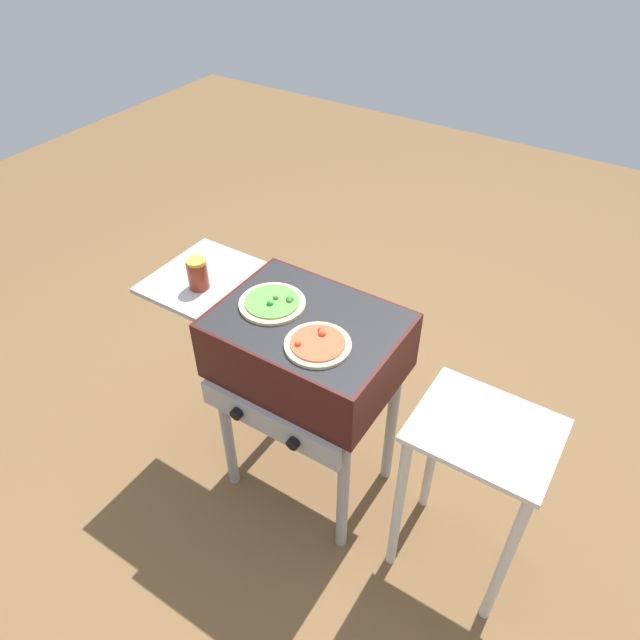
% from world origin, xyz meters
% --- Properties ---
extents(ground_plane, '(8.00, 8.00, 0.00)m').
position_xyz_m(ground_plane, '(0.00, 0.00, 0.00)').
color(ground_plane, brown).
extents(grill, '(0.96, 0.53, 0.90)m').
position_xyz_m(grill, '(-0.01, -0.00, 0.76)').
color(grill, '#38110F').
rests_on(grill, ground_plane).
extents(pizza_veggie, '(0.23, 0.23, 0.03)m').
position_xyz_m(pizza_veggie, '(-0.15, 0.00, 0.91)').
color(pizza_veggie, '#E0C17F').
rests_on(pizza_veggie, grill).
extents(pizza_pepperoni, '(0.22, 0.22, 0.03)m').
position_xyz_m(pizza_pepperoni, '(0.10, -0.09, 0.91)').
color(pizza_pepperoni, beige).
rests_on(pizza_pepperoni, grill).
extents(sauce_jar, '(0.07, 0.07, 0.12)m').
position_xyz_m(sauce_jar, '(-0.43, -0.06, 0.96)').
color(sauce_jar, maroon).
rests_on(sauce_jar, grill).
extents(prep_table, '(0.44, 0.36, 0.76)m').
position_xyz_m(prep_table, '(0.66, 0.00, 0.54)').
color(prep_table, beige).
rests_on(prep_table, ground_plane).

